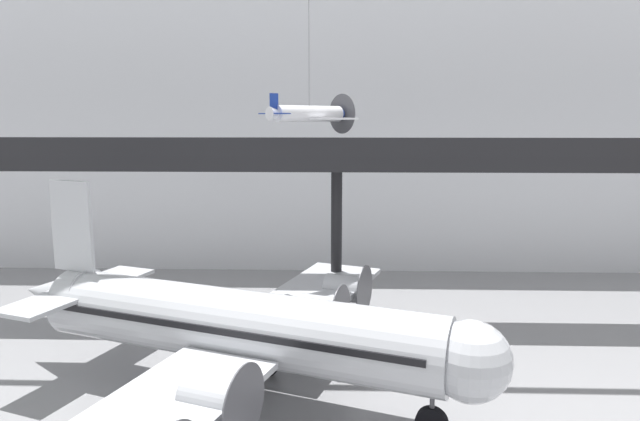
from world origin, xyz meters
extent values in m
cube|color=silver|center=(0.00, 35.92, 13.02)|extent=(140.00, 3.00, 26.04)
cube|color=black|center=(0.00, 22.84, 9.95)|extent=(110.00, 3.20, 0.90)
cube|color=black|center=(0.00, 21.30, 10.95)|extent=(110.00, 0.12, 1.10)
cylinder|color=black|center=(0.00, 23.80, 4.75)|extent=(0.70, 0.70, 9.50)
cylinder|color=#B7BABF|center=(-4.46, 12.47, 3.48)|extent=(18.99, 9.45, 3.23)
sphere|color=#B7BABF|center=(5.19, 9.02, 3.48)|extent=(3.16, 3.16, 3.16)
cone|color=#B7BABF|center=(-14.26, 15.98, 3.72)|extent=(4.95, 4.21, 2.97)
cube|color=black|center=(-4.46, 12.47, 3.80)|extent=(17.76, 9.07, 0.29)
cube|color=#B7BABF|center=(-1.24, 19.49, 2.75)|extent=(8.26, 12.94, 0.28)
cylinder|color=#B7BABF|center=(-0.89, 16.53, 2.80)|extent=(2.60, 2.20, 1.55)
cylinder|color=#4C4C51|center=(0.25, 16.12, 2.80)|extent=(1.05, 2.79, 2.94)
cylinder|color=#B7BABF|center=(0.50, 20.42, 2.80)|extent=(2.60, 2.20, 1.55)
cylinder|color=#4C4C51|center=(1.64, 20.01, 2.80)|extent=(1.05, 2.79, 2.94)
cylinder|color=#B7BABF|center=(-4.28, 7.08, 2.80)|extent=(2.60, 2.20, 1.55)
cylinder|color=#4C4C51|center=(-3.14, 6.67, 2.80)|extent=(1.05, 2.79, 2.94)
cube|color=#B7BABF|center=(-13.04, 15.55, 7.35)|extent=(2.36, 1.01, 4.52)
cube|color=#B7BABF|center=(-12.74, 15.44, 4.12)|extent=(5.12, 8.72, 0.20)
cylinder|color=#4C4C51|center=(3.86, 9.49, 1.26)|extent=(0.20, 0.20, 1.21)
cylinder|color=#4C4C51|center=(-3.38, 14.83, 1.26)|extent=(0.20, 0.20, 1.21)
cylinder|color=black|center=(-3.38, 14.83, 0.65)|extent=(1.35, 0.80, 1.30)
cylinder|color=#4C4C51|center=(-5.12, 9.97, 1.26)|extent=(0.20, 0.20, 1.21)
cylinder|color=black|center=(-5.12, 9.97, 0.65)|extent=(1.35, 0.80, 1.30)
cylinder|color=silver|center=(-1.59, 21.39, 12.85)|extent=(3.95, 3.53, 0.91)
cone|color=navy|center=(0.17, 22.88, 12.85)|extent=(1.09, 1.10, 0.82)
cylinder|color=#4C4C51|center=(0.30, 22.98, 12.85)|extent=(1.56, 1.84, 2.37)
cone|color=silver|center=(-3.22, 20.00, 12.85)|extent=(1.40, 1.35, 0.78)
cube|color=silver|center=(-1.38, 21.56, 12.58)|extent=(5.11, 5.77, 0.10)
cube|color=navy|center=(-3.43, 19.83, 13.40)|extent=(0.45, 0.39, 1.09)
cube|color=navy|center=(-3.43, 19.83, 12.85)|extent=(1.94, 2.16, 0.06)
cylinder|color=slate|center=(-1.59, 21.39, 17.04)|extent=(0.04, 0.04, 7.47)
camera|label=1|loc=(0.09, -11.65, 12.71)|focal=32.00mm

